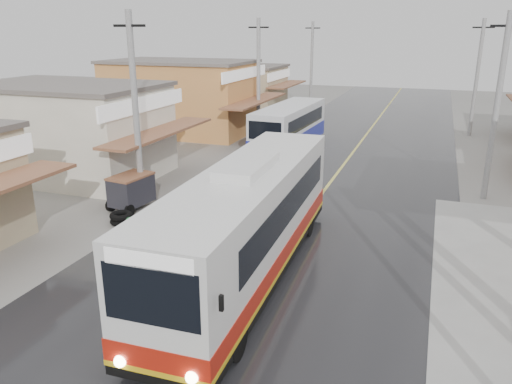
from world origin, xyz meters
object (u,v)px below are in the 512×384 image
cyclist (135,252)px  tyre_stack (121,218)px  tricycle_near (131,190)px  coach_bus (248,222)px  second_bus (289,126)px

cyclist → tyre_stack: cyclist is taller
tricycle_near → tyre_stack: 1.79m
tricycle_near → tyre_stack: size_ratio=2.37×
cyclist → tyre_stack: 4.22m
coach_bus → second_bus: coach_bus is taller
coach_bus → tricycle_near: bearing=148.4°
coach_bus → cyclist: bearing=-167.1°
second_bus → tricycle_near: 13.19m
cyclist → tyre_stack: bearing=128.5°
coach_bus → tricycle_near: (-6.74, 3.86, -0.89)m
tyre_stack → coach_bus: bearing=-20.2°
tyre_stack → second_bus: bearing=79.7°
coach_bus → second_bus: 17.03m
second_bus → tyre_stack: (-2.62, -14.37, -1.27)m
coach_bus → cyclist: coach_bus is taller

